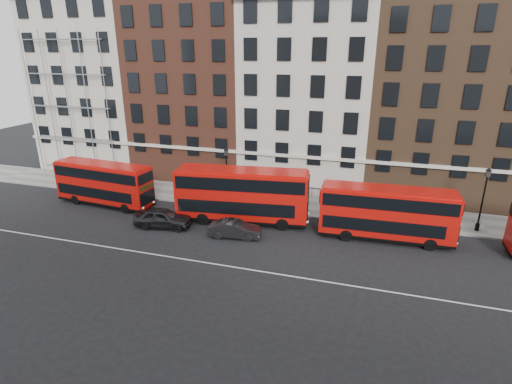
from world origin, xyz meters
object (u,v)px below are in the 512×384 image
(bus_b, at_px, (242,194))
(car_rear, at_px, (163,218))
(car_front, at_px, (235,229))
(bus_c, at_px, (386,213))
(bus_a, at_px, (104,183))

(bus_b, height_order, car_rear, bus_b)
(car_front, bearing_deg, bus_b, -0.36)
(bus_b, bearing_deg, bus_c, -7.31)
(bus_b, height_order, car_front, bus_b)
(bus_b, xyz_separation_m, bus_c, (11.69, 0.00, -0.25))
(bus_b, distance_m, car_rear, 6.84)
(car_rear, distance_m, car_front, 6.38)
(bus_a, relative_size, car_front, 2.42)
(bus_a, distance_m, car_front, 14.56)
(bus_a, bearing_deg, car_rear, -15.40)
(bus_c, xyz_separation_m, car_rear, (-17.63, -2.93, -1.45))
(bus_b, xyz_separation_m, car_rear, (-5.94, -2.93, -1.70))
(bus_c, xyz_separation_m, car_front, (-11.25, -3.00, -1.58))
(bus_a, relative_size, car_rear, 2.08)
(car_rear, bearing_deg, bus_b, -72.44)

